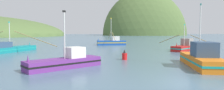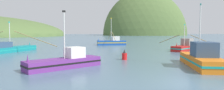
{
  "view_description": "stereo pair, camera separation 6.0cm",
  "coord_description": "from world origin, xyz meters",
  "px_view_note": "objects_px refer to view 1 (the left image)",
  "views": [
    {
      "loc": [
        -6.78,
        -13.22,
        3.65
      ],
      "look_at": [
        -3.53,
        20.45,
        1.4
      ],
      "focal_mm": 32.07,
      "sensor_mm": 36.0,
      "label": 1
    },
    {
      "loc": [
        -6.72,
        -13.22,
        3.65
      ],
      "look_at": [
        -3.53,
        20.45,
        1.4
      ],
      "focal_mm": 32.07,
      "sensor_mm": 36.0,
      "label": 2
    }
  ],
  "objects_px": {
    "fishing_boat_orange": "(202,59)",
    "fishing_boat_purple": "(66,61)",
    "channel_buoy": "(125,55)",
    "fishing_boat_red": "(185,47)",
    "fishing_boat_teal": "(8,49)",
    "fishing_boat_blue": "(112,42)"
  },
  "relations": [
    {
      "from": "fishing_boat_teal",
      "to": "fishing_boat_purple",
      "type": "xyz_separation_m",
      "value": [
        12.21,
        -16.51,
        0.02
      ]
    },
    {
      "from": "fishing_boat_purple",
      "to": "fishing_boat_blue",
      "type": "bearing_deg",
      "value": -138.9
    },
    {
      "from": "fishing_boat_red",
      "to": "fishing_boat_purple",
      "type": "xyz_separation_m",
      "value": [
        -20.43,
        -16.42,
        -0.11
      ]
    },
    {
      "from": "fishing_boat_purple",
      "to": "fishing_boat_blue",
      "type": "xyz_separation_m",
      "value": [
        7.95,
        33.85,
        0.17
      ]
    },
    {
      "from": "fishing_boat_orange",
      "to": "fishing_boat_teal",
      "type": "relative_size",
      "value": 0.5
    },
    {
      "from": "fishing_boat_teal",
      "to": "channel_buoy",
      "type": "relative_size",
      "value": 13.34
    },
    {
      "from": "fishing_boat_purple",
      "to": "channel_buoy",
      "type": "bearing_deg",
      "value": -178.21
    },
    {
      "from": "channel_buoy",
      "to": "fishing_boat_red",
      "type": "bearing_deg",
      "value": 39.45
    },
    {
      "from": "fishing_boat_purple",
      "to": "fishing_boat_orange",
      "type": "bearing_deg",
      "value": 141.6
    },
    {
      "from": "channel_buoy",
      "to": "fishing_boat_teal",
      "type": "bearing_deg",
      "value": 149.48
    },
    {
      "from": "fishing_boat_blue",
      "to": "fishing_boat_teal",
      "type": "bearing_deg",
      "value": 37.2
    },
    {
      "from": "fishing_boat_red",
      "to": "channel_buoy",
      "type": "distance_m",
      "value": 17.56
    },
    {
      "from": "fishing_boat_purple",
      "to": "fishing_boat_blue",
      "type": "height_order",
      "value": "fishing_boat_blue"
    },
    {
      "from": "fishing_boat_red",
      "to": "fishing_boat_blue",
      "type": "relative_size",
      "value": 0.68
    },
    {
      "from": "fishing_boat_red",
      "to": "fishing_boat_blue",
      "type": "bearing_deg",
      "value": -93.23
    },
    {
      "from": "fishing_boat_red",
      "to": "fishing_boat_teal",
      "type": "distance_m",
      "value": 32.64
    },
    {
      "from": "fishing_boat_orange",
      "to": "fishing_boat_teal",
      "type": "height_order",
      "value": "fishing_boat_orange"
    },
    {
      "from": "fishing_boat_red",
      "to": "fishing_boat_blue",
      "type": "xyz_separation_m",
      "value": [
        -12.48,
        17.43,
        0.06
      ]
    },
    {
      "from": "fishing_boat_red",
      "to": "fishing_boat_blue",
      "type": "height_order",
      "value": "fishing_boat_blue"
    },
    {
      "from": "fishing_boat_orange",
      "to": "fishing_boat_purple",
      "type": "relative_size",
      "value": 1.2
    },
    {
      "from": "fishing_boat_orange",
      "to": "fishing_boat_purple",
      "type": "xyz_separation_m",
      "value": [
        -14.1,
        0.67,
        -0.2
      ]
    },
    {
      "from": "fishing_boat_red",
      "to": "fishing_boat_blue",
      "type": "distance_m",
      "value": 21.43
    }
  ]
}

